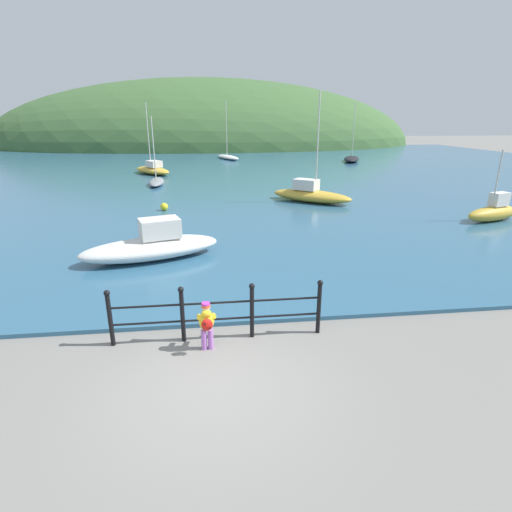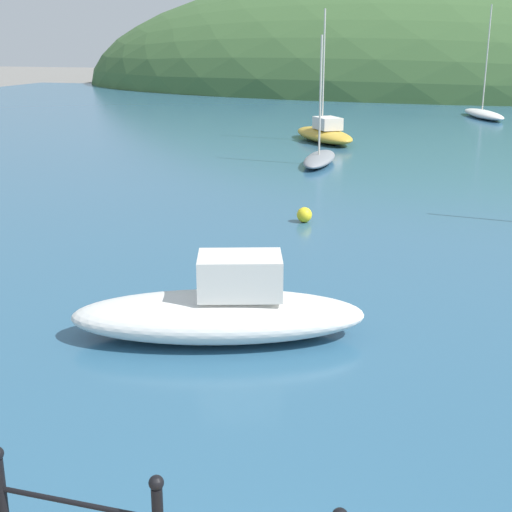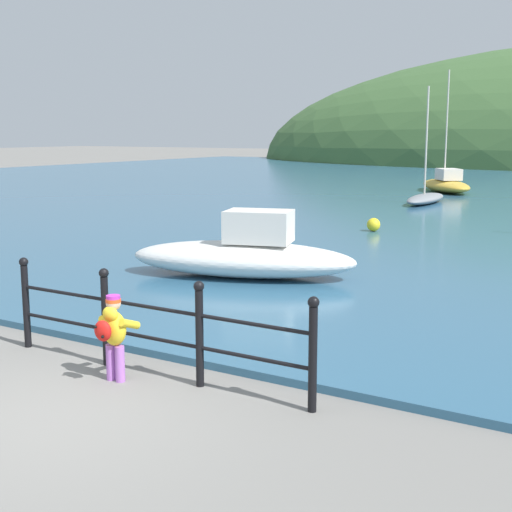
{
  "view_description": "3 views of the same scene",
  "coord_description": "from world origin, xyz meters",
  "px_view_note": "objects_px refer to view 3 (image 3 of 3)",
  "views": [
    {
      "loc": [
        0.02,
        -5.84,
        4.33
      ],
      "look_at": [
        1.16,
        3.58,
        1.06
      ],
      "focal_mm": 28.0,
      "sensor_mm": 36.0,
      "label": 1
    },
    {
      "loc": [
        1.45,
        -2.77,
        4.39
      ],
      "look_at": [
        -1.47,
        7.23,
        1.19
      ],
      "focal_mm": 50.0,
      "sensor_mm": 36.0,
      "label": 2
    },
    {
      "loc": [
        5.37,
        -4.67,
        2.82
      ],
      "look_at": [
        0.13,
        3.82,
        1.08
      ],
      "focal_mm": 50.0,
      "sensor_mm": 36.0,
      "label": 3
    }
  ],
  "objects_px": {
    "child_in_coat": "(113,330)",
    "boat_far_left": "(244,255)",
    "mooring_buoy": "(374,225)",
    "boat_twin_mast": "(426,198)",
    "boat_blue_hull": "(446,184)"
  },
  "relations": [
    {
      "from": "child_in_coat",
      "to": "boat_twin_mast",
      "type": "relative_size",
      "value": 0.23
    },
    {
      "from": "child_in_coat",
      "to": "mooring_buoy",
      "type": "relative_size",
      "value": 2.71
    },
    {
      "from": "boat_far_left",
      "to": "boat_twin_mast",
      "type": "bearing_deg",
      "value": 95.98
    },
    {
      "from": "boat_blue_hull",
      "to": "boat_far_left",
      "type": "distance_m",
      "value": 21.28
    },
    {
      "from": "child_in_coat",
      "to": "mooring_buoy",
      "type": "distance_m",
      "value": 12.74
    },
    {
      "from": "boat_blue_hull",
      "to": "boat_far_left",
      "type": "height_order",
      "value": "boat_blue_hull"
    },
    {
      "from": "boat_blue_hull",
      "to": "boat_far_left",
      "type": "xyz_separation_m",
      "value": [
        2.55,
        -21.13,
        0.05
      ]
    },
    {
      "from": "boat_blue_hull",
      "to": "boat_far_left",
      "type": "relative_size",
      "value": 1.19
    },
    {
      "from": "boat_blue_hull",
      "to": "boat_twin_mast",
      "type": "distance_m",
      "value": 5.72
    },
    {
      "from": "child_in_coat",
      "to": "boat_far_left",
      "type": "distance_m",
      "value": 5.68
    },
    {
      "from": "mooring_buoy",
      "to": "boat_twin_mast",
      "type": "bearing_deg",
      "value": 98.89
    },
    {
      "from": "boat_blue_hull",
      "to": "boat_far_left",
      "type": "bearing_deg",
      "value": -83.12
    },
    {
      "from": "boat_blue_hull",
      "to": "mooring_buoy",
      "type": "relative_size",
      "value": 14.75
    },
    {
      "from": "boat_far_left",
      "to": "mooring_buoy",
      "type": "distance_m",
      "value": 7.16
    },
    {
      "from": "boat_blue_hull",
      "to": "mooring_buoy",
      "type": "xyz_separation_m",
      "value": [
        2.23,
        -13.98,
        -0.18
      ]
    }
  ]
}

